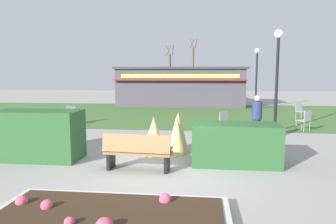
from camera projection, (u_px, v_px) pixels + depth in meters
name	position (u px, v px, depth m)	size (l,w,h in m)	color
ground_plane	(163.00, 172.00, 7.63)	(80.00, 80.00, 0.00)	#999691
lawn_patch	(187.00, 114.00, 19.17)	(36.00, 12.00, 0.01)	#446B33
flower_bed	(105.00, 224.00, 4.76)	(3.91, 2.37, 0.33)	beige
park_bench	(138.00, 152.00, 7.67)	(1.73, 0.65, 0.95)	olive
hedge_left	(39.00, 135.00, 8.72)	(2.34, 1.10, 1.39)	#28562B
hedge_right	(235.00, 144.00, 8.24)	(2.28, 1.10, 1.10)	#28562B
ornamental_grass_behind_left	(154.00, 136.00, 9.23)	(0.79, 0.79, 1.15)	tan
ornamental_grass_behind_right	(178.00, 132.00, 9.49)	(0.69, 0.69, 1.25)	tan
ornamental_grass_behind_center	(177.00, 135.00, 9.24)	(0.63, 0.63, 1.20)	tan
lamppost_mid	(277.00, 68.00, 12.66)	(0.36, 0.36, 4.22)	black
lamppost_far	(257.00, 71.00, 21.39)	(0.36, 0.36, 4.22)	black
trash_bin	(44.00, 143.00, 9.02)	(0.52, 0.52, 0.82)	#2D4233
food_kiosk	(181.00, 86.00, 24.28)	(9.84, 4.42, 2.97)	#47424C
cafe_chair_west	(305.00, 119.00, 13.11)	(0.62, 0.62, 0.89)	gray
cafe_chair_east	(71.00, 113.00, 15.00)	(0.60, 0.60, 0.89)	gray
cafe_chair_center	(300.00, 110.00, 16.49)	(0.60, 0.60, 0.89)	gray
cafe_chair_north	(226.00, 121.00, 12.64)	(0.62, 0.62, 0.89)	gray
person_strolling	(257.00, 119.00, 10.76)	(0.34, 0.34, 1.69)	#23232D
parked_car_west_slot	(170.00, 92.00, 31.68)	(4.27, 2.20, 1.20)	silver
parked_car_center_slot	(217.00, 92.00, 31.16)	(4.22, 2.10, 1.20)	navy
tree_left_bg	(193.00, 70.00, 38.84)	(0.91, 0.96, 6.85)	brown
tree_right_bg	(170.00, 74.00, 34.56)	(0.91, 0.96, 5.69)	brown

